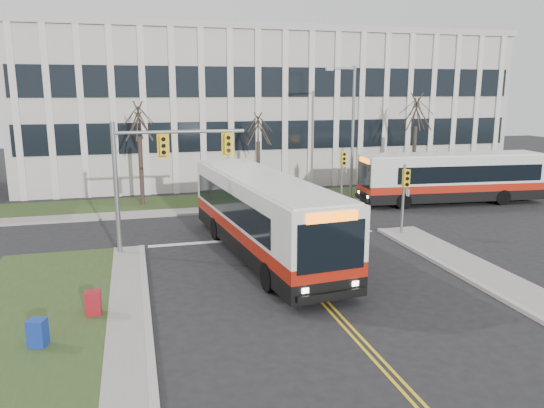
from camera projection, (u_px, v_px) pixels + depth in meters
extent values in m
plane|color=black|center=(318.00, 296.00, 19.95)|extent=(120.00, 120.00, 0.00)
cube|color=#9E9B93|center=(125.00, 392.00, 13.46)|extent=(1.20, 26.00, 0.14)
cube|color=#9E9B93|center=(312.00, 205.00, 35.55)|extent=(44.00, 1.60, 0.14)
cube|color=#2E441D|center=(300.00, 197.00, 38.20)|extent=(44.00, 5.00, 0.12)
cube|color=beige|center=(260.00, 108.00, 48.30)|extent=(40.00, 16.00, 12.00)
cylinder|color=slate|center=(116.00, 190.00, 24.28)|extent=(0.22, 0.22, 6.20)
cylinder|color=slate|center=(180.00, 132.00, 24.48)|extent=(6.00, 0.16, 0.16)
cube|color=yellow|center=(163.00, 145.00, 24.27)|extent=(0.34, 0.24, 0.92)
cube|color=yellow|center=(228.00, 144.00, 25.02)|extent=(0.34, 0.24, 0.92)
cylinder|color=slate|center=(403.00, 200.00, 27.96)|extent=(0.14, 0.14, 3.80)
cube|color=yellow|center=(406.00, 178.00, 27.52)|extent=(0.34, 0.24, 0.92)
cylinder|color=slate|center=(342.00, 176.00, 36.00)|extent=(0.14, 0.14, 3.80)
cube|color=yellow|center=(343.00, 158.00, 35.56)|extent=(0.34, 0.24, 0.92)
cylinder|color=slate|center=(353.00, 135.00, 36.34)|extent=(0.20, 0.20, 9.20)
cylinder|color=slate|center=(342.00, 69.00, 35.20)|extent=(1.80, 0.14, 0.14)
cube|color=slate|center=(329.00, 69.00, 34.98)|extent=(0.50, 0.25, 0.18)
cylinder|color=slate|center=(259.00, 194.00, 36.86)|extent=(0.08, 0.08, 1.00)
cylinder|color=slate|center=(276.00, 193.00, 37.16)|extent=(0.08, 0.08, 1.00)
cube|color=white|center=(268.00, 184.00, 36.86)|extent=(1.50, 0.12, 1.60)
cylinder|color=#42352B|center=(141.00, 172.00, 34.98)|extent=(0.28, 0.28, 4.62)
cylinder|color=#42352B|center=(258.00, 171.00, 37.22)|extent=(0.28, 0.28, 4.09)
cylinder|color=#42352B|center=(414.00, 160.00, 39.94)|extent=(0.28, 0.28, 4.95)
cube|color=navy|center=(38.00, 335.00, 15.72)|extent=(0.61, 0.58, 0.95)
cube|color=maroon|center=(93.00, 304.00, 17.93)|extent=(0.52, 0.48, 0.95)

